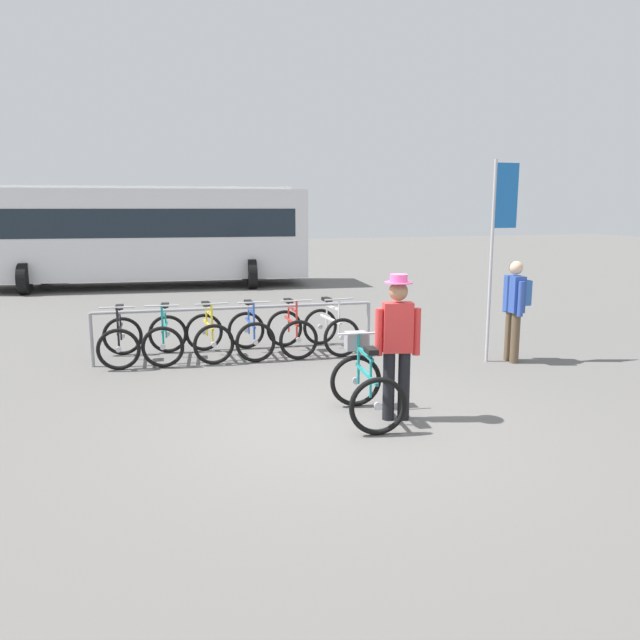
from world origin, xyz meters
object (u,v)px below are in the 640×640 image
racked_bike_teal (165,338)px  pedestrian_with_backpack (515,304)px  racked_bike_blue (251,334)px  racked_bike_red (291,332)px  featured_bicycle (364,381)px  racked_bike_black (121,340)px  racked_bike_yellow (209,336)px  banner_flag (500,223)px  bus_distant (143,231)px  person_with_featured_bike (397,341)px  racked_bike_white (331,330)px

racked_bike_teal → pedestrian_with_backpack: (5.32, -1.92, 0.57)m
racked_bike_blue → racked_bike_red: (0.70, -0.06, 0.00)m
racked_bike_red → featured_bicycle: bearing=-91.8°
racked_bike_black → racked_bike_blue: same height
pedestrian_with_backpack → racked_bike_black: bearing=161.8°
racked_bike_black → racked_bike_red: same height
racked_bike_black → racked_bike_yellow: same height
banner_flag → racked_bike_black: bearing=162.3°
racked_bike_blue → pedestrian_with_backpack: 4.36m
racked_bike_yellow → bus_distant: 10.18m
racked_bike_teal → racked_bike_red: 2.10m
person_with_featured_bike → pedestrian_with_backpack: (3.01, 1.92, -0.01)m
racked_bike_blue → bus_distant: 10.29m
racked_bike_black → banner_flag: 6.33m
racked_bike_teal → racked_bike_red: (2.09, -0.17, -0.00)m
racked_bike_black → racked_bike_yellow: bearing=-4.7°
pedestrian_with_backpack → bus_distant: bus_distant is taller
racked_bike_red → pedestrian_with_backpack: 3.72m
racked_bike_white → pedestrian_with_backpack: bearing=-33.7°
racked_bike_teal → racked_bike_blue: size_ratio=1.03×
racked_bike_teal → racked_bike_red: size_ratio=1.04×
racked_bike_white → person_with_featured_bike: 3.69m
racked_bike_teal → featured_bicycle: (1.98, -3.65, 0.08)m
person_with_featured_bike → racked_bike_white: bearing=82.4°
racked_bike_blue → person_with_featured_bike: 3.88m
racked_bike_black → featured_bicycle: 4.58m
racked_bike_yellow → banner_flag: banner_flag is taller
racked_bike_blue → bus_distant: bus_distant is taller
featured_bicycle → racked_bike_black: bearing=125.8°
racked_bike_yellow → banner_flag: 5.05m
racked_bike_black → bus_distant: bus_distant is taller
racked_bike_red → racked_bike_white: bearing=-4.7°
featured_bicycle → racked_bike_teal: bearing=118.5°
racked_bike_blue → racked_bike_red: same height
racked_bike_blue → bus_distant: bearing=96.3°
banner_flag → person_with_featured_bike: bearing=-143.2°
racked_bike_yellow → featured_bicycle: bearing=-70.3°
bus_distant → racked_bike_teal: bearing=-91.5°
banner_flag → racked_bike_white: bearing=145.7°
racked_bike_black → bus_distant: bearing=84.5°
person_with_featured_bike → racked_bike_yellow: bearing=113.1°
racked_bike_blue → banner_flag: bearing=-24.5°
racked_bike_yellow → person_with_featured_bike: (1.61, -3.79, 0.58)m
racked_bike_white → person_with_featured_bike: (-0.48, -3.61, 0.58)m
racked_bike_black → racked_bike_blue: size_ratio=1.02×
featured_bicycle → banner_flag: size_ratio=0.38×
pedestrian_with_backpack → featured_bicycle: bearing=-152.6°
racked_bike_yellow → racked_bike_blue: size_ratio=0.95×
racked_bike_red → person_with_featured_bike: (0.22, -3.67, 0.58)m
featured_bicycle → bus_distant: size_ratio=0.12×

